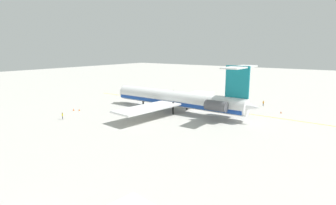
{
  "coord_description": "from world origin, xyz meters",
  "views": [
    {
      "loc": [
        -38.56,
        69.56,
        17.54
      ],
      "look_at": [
        3.28,
        11.4,
        3.17
      ],
      "focal_mm": 28.99,
      "sensor_mm": 36.0,
      "label": 1
    }
  ],
  "objects_px": {
    "ground_crew_starboard": "(173,91)",
    "safety_cone_nose": "(281,112)",
    "ground_crew_near_tail": "(145,92)",
    "safety_cone_tail": "(74,110)",
    "ground_crew_near_nose": "(263,103)",
    "ground_crew_portside": "(62,115)",
    "safety_cone_wingtip": "(79,110)",
    "main_jetliner": "(180,99)"
  },
  "relations": [
    {
      "from": "ground_crew_near_tail",
      "to": "safety_cone_tail",
      "type": "bearing_deg",
      "value": -103.9
    },
    {
      "from": "ground_crew_portside",
      "to": "safety_cone_tail",
      "type": "relative_size",
      "value": 3.19
    },
    {
      "from": "ground_crew_near_nose",
      "to": "ground_crew_near_tail",
      "type": "height_order",
      "value": "ground_crew_near_tail"
    },
    {
      "from": "ground_crew_portside",
      "to": "ground_crew_starboard",
      "type": "height_order",
      "value": "ground_crew_portside"
    },
    {
      "from": "ground_crew_portside",
      "to": "safety_cone_nose",
      "type": "xyz_separation_m",
      "value": [
        -42.9,
        -38.97,
        -0.84
      ]
    },
    {
      "from": "safety_cone_wingtip",
      "to": "safety_cone_tail",
      "type": "height_order",
      "value": "same"
    },
    {
      "from": "main_jetliner",
      "to": "ground_crew_starboard",
      "type": "bearing_deg",
      "value": -51.17
    },
    {
      "from": "main_jetliner",
      "to": "safety_cone_wingtip",
      "type": "distance_m",
      "value": 28.98
    },
    {
      "from": "ground_crew_near_tail",
      "to": "ground_crew_starboard",
      "type": "relative_size",
      "value": 1.04
    },
    {
      "from": "main_jetliner",
      "to": "ground_crew_near_tail",
      "type": "bearing_deg",
      "value": -29.95
    },
    {
      "from": "ground_crew_starboard",
      "to": "safety_cone_nose",
      "type": "distance_m",
      "value": 43.22
    },
    {
      "from": "main_jetliner",
      "to": "ground_crew_near_tail",
      "type": "relative_size",
      "value": 25.83
    },
    {
      "from": "ground_crew_portside",
      "to": "safety_cone_nose",
      "type": "height_order",
      "value": "ground_crew_portside"
    },
    {
      "from": "ground_crew_starboard",
      "to": "main_jetliner",
      "type": "bearing_deg",
      "value": -30.62
    },
    {
      "from": "main_jetliner",
      "to": "safety_cone_wingtip",
      "type": "relative_size",
      "value": 84.12
    },
    {
      "from": "main_jetliner",
      "to": "ground_crew_starboard",
      "type": "xyz_separation_m",
      "value": [
        18.82,
        -23.91,
        -2.59
      ]
    },
    {
      "from": "safety_cone_nose",
      "to": "safety_cone_tail",
      "type": "distance_m",
      "value": 58.23
    },
    {
      "from": "ground_crew_portside",
      "to": "safety_cone_wingtip",
      "type": "xyz_separation_m",
      "value": [
        4.62,
        -8.33,
        -0.84
      ]
    },
    {
      "from": "ground_crew_starboard",
      "to": "safety_cone_wingtip",
      "type": "relative_size",
      "value": 3.13
    },
    {
      "from": "ground_crew_starboard",
      "to": "ground_crew_portside",
      "type": "bearing_deg",
      "value": -69.59
    },
    {
      "from": "ground_crew_near_nose",
      "to": "ground_crew_portside",
      "type": "bearing_deg",
      "value": 92.81
    },
    {
      "from": "main_jetliner",
      "to": "safety_cone_tail",
      "type": "relative_size",
      "value": 84.12
    },
    {
      "from": "ground_crew_portside",
      "to": "safety_cone_wingtip",
      "type": "height_order",
      "value": "ground_crew_portside"
    },
    {
      "from": "main_jetliner",
      "to": "safety_cone_nose",
      "type": "height_order",
      "value": "main_jetliner"
    },
    {
      "from": "ground_crew_near_nose",
      "to": "ground_crew_portside",
      "type": "relative_size",
      "value": 1.0
    },
    {
      "from": "ground_crew_near_tail",
      "to": "ground_crew_starboard",
      "type": "bearing_deg",
      "value": 38.13
    },
    {
      "from": "main_jetliner",
      "to": "safety_cone_nose",
      "type": "xyz_separation_m",
      "value": [
        -23.44,
        -14.88,
        -3.41
      ]
    },
    {
      "from": "ground_crew_near_nose",
      "to": "ground_crew_near_tail",
      "type": "relative_size",
      "value": 0.98
    },
    {
      "from": "safety_cone_tail",
      "to": "ground_crew_near_tail",
      "type": "bearing_deg",
      "value": -89.92
    },
    {
      "from": "main_jetliner",
      "to": "safety_cone_tail",
      "type": "bearing_deg",
      "value": 33.48
    },
    {
      "from": "main_jetliner",
      "to": "safety_cone_wingtip",
      "type": "bearing_deg",
      "value": 33.83
    },
    {
      "from": "ground_crew_near_nose",
      "to": "safety_cone_tail",
      "type": "distance_m",
      "value": 56.79
    },
    {
      "from": "ground_crew_near_nose",
      "to": "safety_cone_wingtip",
      "type": "bearing_deg",
      "value": 83.64
    },
    {
      "from": "ground_crew_near_nose",
      "to": "ground_crew_portside",
      "type": "height_order",
      "value": "ground_crew_portside"
    },
    {
      "from": "ground_crew_starboard",
      "to": "safety_cone_tail",
      "type": "height_order",
      "value": "ground_crew_starboard"
    },
    {
      "from": "safety_cone_nose",
      "to": "ground_crew_starboard",
      "type": "bearing_deg",
      "value": -12.06
    },
    {
      "from": "ground_crew_portside",
      "to": "safety_cone_tail",
      "type": "distance_m",
      "value": 9.77
    },
    {
      "from": "main_jetliner",
      "to": "safety_cone_tail",
      "type": "xyz_separation_m",
      "value": [
        25.59,
        16.53,
        -3.41
      ]
    },
    {
      "from": "ground_crew_near_nose",
      "to": "safety_cone_nose",
      "type": "height_order",
      "value": "ground_crew_near_nose"
    },
    {
      "from": "ground_crew_near_tail",
      "to": "safety_cone_nose",
      "type": "bearing_deg",
      "value": -14.29
    },
    {
      "from": "main_jetliner",
      "to": "safety_cone_tail",
      "type": "height_order",
      "value": "main_jetliner"
    },
    {
      "from": "ground_crew_portside",
      "to": "safety_cone_tail",
      "type": "xyz_separation_m",
      "value": [
        6.13,
        -7.56,
        -0.84
      ]
    }
  ]
}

